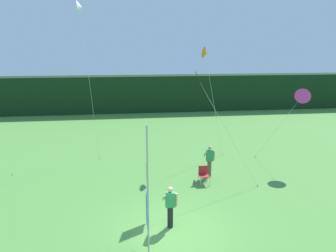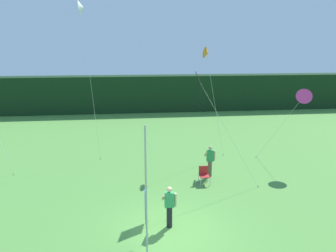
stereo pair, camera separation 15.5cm
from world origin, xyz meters
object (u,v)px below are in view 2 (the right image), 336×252
Objects in this scene: person_mid_field at (169,206)px; folding_chair at (204,174)px; kite_white_delta_1 at (81,8)px; kite_orange_delta_4 at (207,53)px; person_near_banner at (210,160)px; kite_black_diamond_3 at (202,86)px; banner_flag at (146,194)px; kite_magenta_delta_5 at (304,96)px.

folding_chair is at bearing 59.78° from person_mid_field.
kite_white_delta_1 is 7.96m from kite_orange_delta_4.
person_near_banner is 0.18× the size of kite_white_delta_1.
kite_white_delta_1 reaches higher than kite_black_diamond_3.
kite_black_diamond_3 is at bearing -120.89° from folding_chair.
kite_orange_delta_4 reaches higher than person_near_banner.
person_mid_field is 0.18× the size of kite_white_delta_1.
banner_flag is 6.23m from kite_black_diamond_3.
person_mid_field is 13.33m from kite_white_delta_1.
person_near_banner is (3.72, 6.24, -1.27)m from banner_flag.
kite_black_diamond_3 is at bearing -47.21° from kite_white_delta_1.
banner_flag is 0.67× the size of kite_orange_delta_4.
person_mid_field is 10.18m from kite_orange_delta_4.
person_mid_field is 4.47m from folding_chair.
person_mid_field is 5.59m from kite_black_diamond_3.
person_mid_field is at bearing -111.80° from kite_orange_delta_4.
kite_orange_delta_4 is at bearing 68.20° from person_mid_field.
banner_flag reaches higher than person_near_banner.
banner_flag is 0.80× the size of kite_black_diamond_3.
kite_orange_delta_4 reaches higher than banner_flag.
banner_flag is 7.38m from person_near_banner.
person_near_banner is at bearing 59.69° from person_mid_field.
kite_black_diamond_3 reaches higher than banner_flag.
person_near_banner is 11.76m from kite_white_delta_1.
folding_chair is 0.16× the size of kite_black_diamond_3.
kite_magenta_delta_5 is at bearing -16.39° from kite_white_delta_1.
person_near_banner is 0.25× the size of kite_orange_delta_4.
kite_white_delta_1 is at bearing 105.75° from banner_flag.
folding_chair is 4.59m from kite_black_diamond_3.
kite_white_delta_1 reaches higher than person_near_banner.
person_mid_field is (0.96, 1.52, -1.28)m from banner_flag.
person_near_banner is 1.09m from folding_chair.
banner_flag is at bearing -120.79° from person_near_banner.
kite_black_diamond_3 is (-0.89, -1.49, 4.14)m from person_near_banner.
banner_flag is at bearing -122.26° from person_mid_field.
person_mid_field is 10.87m from kite_magenta_delta_5.
kite_white_delta_1 is at bearing 137.32° from folding_chair.
kite_magenta_delta_5 is (8.47, 6.02, 3.20)m from person_mid_field.
kite_magenta_delta_5 reaches higher than person_near_banner.
folding_chair is (2.24, 3.85, -0.38)m from person_mid_field.
kite_orange_delta_4 is (0.94, 4.10, 5.89)m from folding_chair.
kite_magenta_delta_5 is (9.43, 7.53, 1.92)m from banner_flag.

